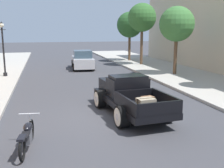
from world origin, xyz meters
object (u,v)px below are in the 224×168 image
Objects in this scene: motorcycle_parked at (27,135)px; street_lamp_far at (3,45)px; street_tree_third at (142,18)px; street_tree_farthest at (130,25)px; street_tree_second at (177,24)px; hotrod_truck_black at (128,95)px; car_background_silver at (83,60)px.

street_lamp_far is (-2.15, 12.99, 1.94)m from motorcycle_parked.
street_tree_third is 3.62m from street_tree_farthest.
street_tree_third is at bearing 60.27° from motorcycle_parked.
street_tree_second is (10.21, 10.94, 3.38)m from motorcycle_parked.
street_lamp_far is at bearing 120.79° from hotrod_truck_black.
street_lamp_far is 12.83m from street_tree_third.
motorcycle_parked is 15.34m from street_tree_second.
street_tree_third is (5.82, 0.71, 3.78)m from car_background_silver.
street_tree_third is (5.85, 14.37, 3.79)m from hotrod_truck_black.
street_tree_second is at bearing -86.17° from street_tree_third.
street_tree_farthest is (-0.49, 9.78, 0.12)m from street_tree_second.
street_tree_farthest is at bearing 92.87° from street_tree_second.
street_tree_second reaches higher than street_lamp_far.
car_background_silver is at bearing -173.02° from street_tree_third.
street_tree_farthest is at bearing 36.69° from car_background_silver.
street_lamp_far is at bearing -146.94° from street_tree_farthest.
hotrod_truck_black is 12.01m from street_lamp_far.
car_background_silver is 0.85× the size of street_tree_farthest.
street_tree_farthest reaches higher than street_tree_second.
street_lamp_far is at bearing -150.64° from car_background_silver.
hotrod_truck_black is at bearing -90.15° from car_background_silver.
street_lamp_far reaches higher than motorcycle_parked.
car_background_silver reaches higher than motorcycle_parked.
street_tree_farthest is at bearing 72.15° from hotrod_truck_black.
street_tree_third reaches higher than street_tree_farthest.
street_tree_third is 1.11× the size of street_tree_farthest.
street_tree_third is at bearing -88.80° from street_tree_farthest.
car_background_silver is 7.21m from street_lamp_far.
street_lamp_far is at bearing 170.57° from street_tree_second.
hotrod_truck_black is at bearing 35.14° from motorcycle_parked.
motorcycle_parked is 0.37× the size of street_tree_third.
street_tree_second reaches higher than car_background_silver.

